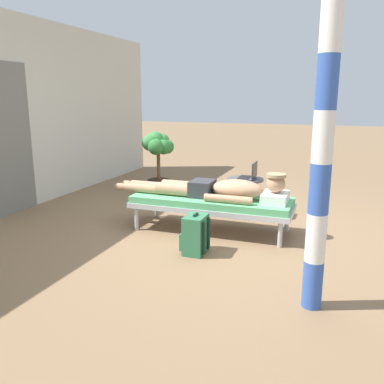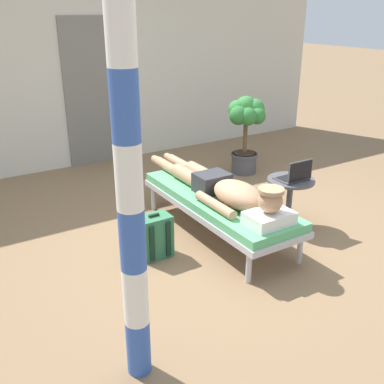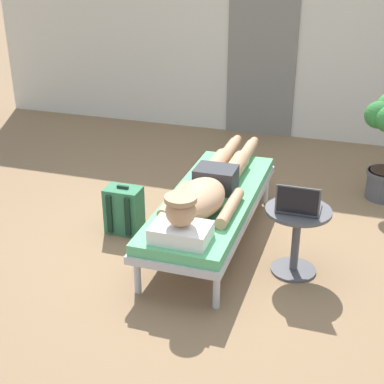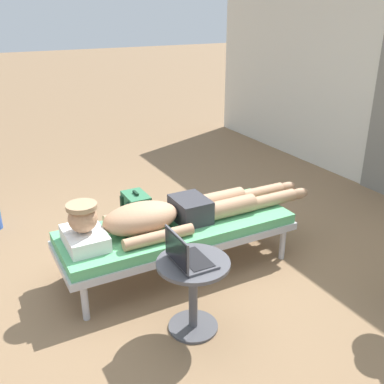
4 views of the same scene
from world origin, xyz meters
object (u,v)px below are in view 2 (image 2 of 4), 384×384
(person_reclining, at_px, (224,188))
(laptop, at_px, (295,175))
(backpack, at_px, (154,236))
(porch_post, at_px, (129,177))
(lounge_chair, at_px, (218,202))
(potted_plant, at_px, (246,126))
(side_table, at_px, (290,194))

(person_reclining, distance_m, laptop, 0.76)
(person_reclining, relative_size, backpack, 5.12)
(laptop, distance_m, porch_post, 2.53)
(lounge_chair, height_order, potted_plant, potted_plant)
(lounge_chair, relative_size, laptop, 6.21)
(person_reclining, distance_m, backpack, 0.82)
(potted_plant, bearing_deg, backpack, -146.93)
(lounge_chair, bearing_deg, side_table, -18.71)
(laptop, bearing_deg, person_reclining, 163.39)
(person_reclining, height_order, laptop, laptop)
(laptop, xyz_separation_m, backpack, (-1.47, 0.24, -0.39))
(person_reclining, height_order, backpack, person_reclining)
(backpack, bearing_deg, potted_plant, 33.07)
(person_reclining, height_order, porch_post, porch_post)
(potted_plant, height_order, porch_post, porch_post)
(side_table, distance_m, laptop, 0.23)
(lounge_chair, height_order, person_reclining, person_reclining)
(side_table, bearing_deg, potted_plant, 67.67)
(side_table, distance_m, porch_post, 2.62)
(side_table, relative_size, porch_post, 0.20)
(person_reclining, xyz_separation_m, backpack, (-0.75, 0.02, -0.32))
(side_table, height_order, laptop, laptop)
(lounge_chair, xyz_separation_m, backpack, (-0.75, -0.06, -0.15))
(side_table, bearing_deg, backpack, 172.82)
(lounge_chair, distance_m, potted_plant, 1.92)
(backpack, relative_size, porch_post, 0.16)
(side_table, distance_m, potted_plant, 1.72)
(person_reclining, bearing_deg, potted_plant, 45.70)
(side_table, bearing_deg, laptop, -90.00)
(backpack, distance_m, potted_plant, 2.57)
(laptop, bearing_deg, porch_post, -156.10)
(person_reclining, xyz_separation_m, porch_post, (-1.49, -1.20, 0.79))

